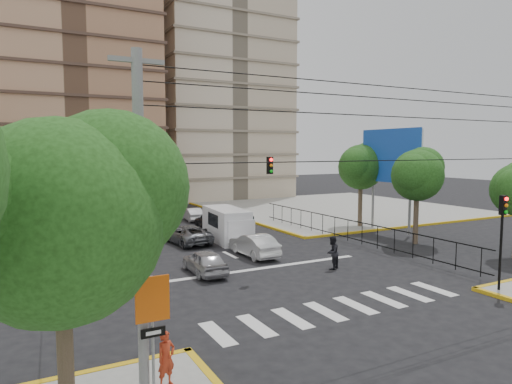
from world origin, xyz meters
TOP-DOWN VIEW (x-y plane):
  - ground at (0.00, 0.00)m, footprint 160.00×160.00m
  - sidewalk_ne at (20.00, 20.00)m, footprint 26.00×26.00m
  - crosswalk_stripes at (0.00, -6.00)m, footprint 12.00×2.40m
  - stop_line at (0.00, 1.20)m, footprint 13.00×0.40m
  - tower_beige at (14.00, 40.00)m, footprint 17.00×16.00m
  - park_fence at (9.00, 4.50)m, footprint 0.10×22.50m
  - billboard at (14.45, 6.00)m, footprint 0.36×6.20m
  - tree_sw_near at (-10.90, -9.99)m, footprint 5.63×4.60m
  - tree_park_a at (13.08, 2.01)m, footprint 4.41×3.60m
  - tree_park_c at (14.09, 9.01)m, footprint 4.65×3.80m
  - tree_tudor at (-11.90, 16.01)m, footprint 5.39×4.40m
  - traffic_light_se at (7.80, -7.80)m, footprint 0.28×0.22m
  - traffic_light_nw at (-7.80, 7.80)m, footprint 0.28×0.22m
  - traffic_light_hanging at (0.00, -2.04)m, footprint 18.00×9.12m
  - utility_pole_sw at (-9.00, -9.00)m, footprint 1.40×0.28m
  - district_sign at (-8.80, -9.24)m, footprint 0.90×0.12m
  - van_right_lane at (1.66, 8.96)m, footprint 2.50×5.42m
  - van_left_lane at (-3.00, 19.98)m, footprint 1.99×4.63m
  - car_silver_front_left at (-3.03, 1.68)m, footprint 1.65×3.89m
  - car_white_front_right at (1.19, 4.03)m, footprint 1.56×4.31m
  - car_grey_mid_left at (-1.25, 9.63)m, footprint 2.66×4.94m
  - car_silver_rear_left at (-2.24, 15.00)m, footprint 2.08×5.02m
  - car_darkgrey_mid_right at (2.50, 14.58)m, footprint 1.81×4.09m
  - car_white_rear_right at (2.74, 19.27)m, footprint 1.64×3.80m
  - pedestrian_sw_corner at (-8.38, -8.96)m, footprint 0.66×0.55m
  - pedestrian_crosswalk at (3.59, -0.75)m, footprint 1.13×1.06m

SIDE VIEW (x-z plane):
  - ground at x=0.00m, z-range 0.00..0.00m
  - park_fence at x=9.00m, z-range -0.83..0.83m
  - crosswalk_stripes at x=0.00m, z-range 0.00..0.01m
  - stop_line at x=0.00m, z-range 0.00..0.01m
  - sidewalk_ne at x=20.00m, z-range 0.00..0.15m
  - car_white_rear_right at x=2.74m, z-range 0.00..1.22m
  - car_silver_front_left at x=-3.03m, z-range 0.00..1.31m
  - car_grey_mid_left at x=-1.25m, z-range 0.00..1.32m
  - car_darkgrey_mid_right at x=2.50m, z-range 0.00..1.37m
  - car_white_front_right at x=1.19m, z-range 0.00..1.41m
  - car_silver_rear_left at x=-2.24m, z-range 0.00..1.45m
  - pedestrian_sw_corner at x=-8.38m, z-range 0.15..1.70m
  - pedestrian_crosswalk at x=3.59m, z-range 0.00..1.86m
  - van_left_lane at x=-3.00m, z-range -0.03..2.03m
  - van_right_lane at x=1.66m, z-range -0.03..2.34m
  - district_sign at x=-8.80m, z-range 0.85..4.05m
  - traffic_light_se at x=7.80m, z-range 0.91..5.31m
  - traffic_light_nw at x=-7.80m, z-range 0.91..5.31m
  - utility_pole_sw at x=-9.00m, z-range 0.27..9.27m
  - tree_park_a at x=13.08m, z-range 1.60..8.42m
  - tree_tudor at x=-11.90m, z-range 1.50..8.93m
  - tree_sw_near at x=-10.90m, z-range 1.48..9.06m
  - tree_park_c at x=14.09m, z-range 1.71..8.96m
  - traffic_light_hanging at x=0.00m, z-range 5.44..6.36m
  - billboard at x=14.45m, z-range 1.95..10.05m
  - tower_beige at x=14.00m, z-range 0.00..48.00m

